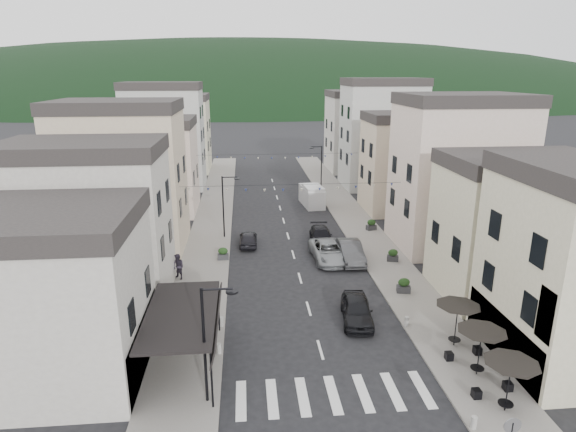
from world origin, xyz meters
name	(u,v)px	position (x,y,z in m)	size (l,w,h in m)	color
ground	(341,423)	(0.00, 0.00, 0.00)	(700.00, 700.00, 0.00)	black
sidewalk_left	(213,219)	(-7.50, 32.00, 0.06)	(4.00, 76.00, 0.12)	slate
sidewalk_right	(351,216)	(7.50, 32.00, 0.06)	(4.00, 76.00, 0.12)	slate
hill_backdrop	(248,97)	(0.00, 300.00, 0.00)	(640.00, 360.00, 70.00)	black
boutique_building	(17,306)	(-15.50, 5.00, 4.00)	(12.00, 8.00, 8.00)	#ACA69E
boutique_awning	(186,315)	(-7.25, 5.00, 3.11)	(3.77, 7.50, 3.28)	black
buildings_row_left	(152,155)	(-14.50, 37.75, 6.12)	(10.20, 54.16, 14.00)	#ACA69E
buildings_row_right	(403,151)	(14.50, 36.59, 6.32)	(10.20, 54.16, 14.50)	#BDB896
cafe_terrace	(481,336)	(7.70, 2.80, 2.36)	(2.50, 8.10, 2.53)	black
streetlamp_left_near	(210,333)	(-5.82, 2.00, 3.70)	(1.70, 0.56, 6.00)	black
streetlamp_left_far	(226,200)	(-5.82, 26.00, 3.70)	(1.70, 0.56, 6.00)	black
streetlamp_right_far	(319,163)	(5.82, 44.00, 3.70)	(1.70, 0.56, 6.00)	black
bollards	(322,348)	(0.00, 5.50, 0.42)	(11.66, 10.26, 0.60)	gray
bunting_near	(292,189)	(0.00, 22.00, 5.65)	(19.00, 0.28, 0.62)	black
bunting_far	(278,157)	(0.00, 38.00, 5.65)	(19.00, 0.28, 0.62)	black
parked_car_a	(357,310)	(2.80, 9.09, 0.78)	(1.84, 4.58, 1.56)	black
parked_car_b	(350,252)	(4.57, 19.11, 0.84)	(1.78, 5.10, 1.68)	#343436
parked_car_c	(328,251)	(2.80, 19.46, 0.78)	(2.60, 5.65, 1.57)	gray
parked_car_d	(321,236)	(2.87, 23.82, 0.68)	(1.91, 4.70, 1.37)	black
parked_car_e	(248,238)	(-3.85, 23.71, 0.67)	(1.58, 3.93, 1.34)	black
delivery_van	(312,195)	(3.86, 36.85, 1.21)	(2.57, 5.35, 2.48)	silver
pedestrian_a	(175,304)	(-8.71, 10.75, 0.90)	(0.57, 0.37, 1.55)	black
pedestrian_b	(178,267)	(-9.20, 16.46, 1.11)	(0.96, 0.75, 1.97)	#27212C
planter_la	(185,302)	(-8.15, 11.29, 0.72)	(1.22, 0.86, 1.24)	#2D2D30
planter_lb	(223,254)	(-6.00, 20.16, 0.62)	(0.95, 0.56, 1.04)	#303033
planter_ra	(404,285)	(7.03, 12.61, 0.64)	(1.05, 0.70, 1.08)	#303032
planter_rb	(393,255)	(8.04, 18.49, 0.62)	(1.02, 0.73, 1.04)	#29292B
planter_rc	(371,225)	(8.41, 26.78, 0.64)	(1.07, 0.79, 1.08)	#2C2C2F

